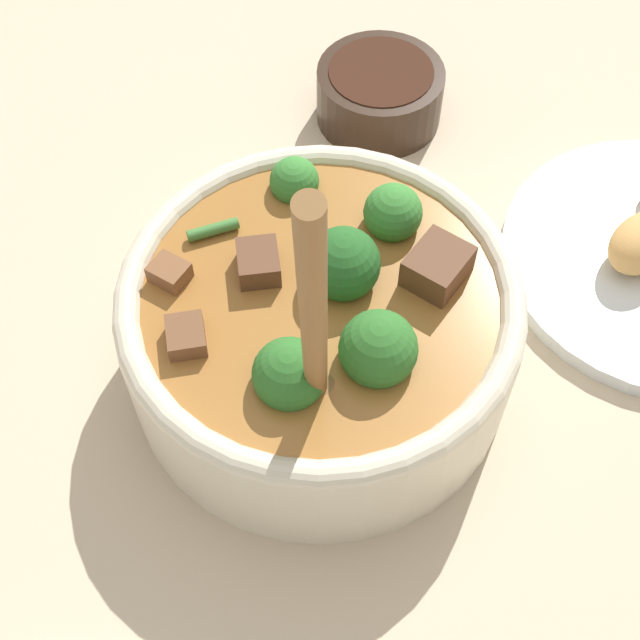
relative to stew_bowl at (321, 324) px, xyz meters
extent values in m
plane|color=#C6B293|center=(0.00, 0.00, -0.05)|extent=(4.00, 4.00, 0.00)
cylinder|color=beige|center=(0.00, 0.00, -0.01)|extent=(0.23, 0.23, 0.08)
torus|color=beige|center=(0.00, 0.00, 0.03)|extent=(0.23, 0.23, 0.02)
cylinder|color=#9E662D|center=(0.00, 0.00, 0.00)|extent=(0.21, 0.21, 0.05)
sphere|color=#2D6B28|center=(-0.03, -0.05, 0.04)|extent=(0.04, 0.04, 0.04)
cylinder|color=#6B9956|center=(-0.03, -0.05, 0.01)|extent=(0.01, 0.01, 0.02)
sphere|color=#387F33|center=(0.05, 0.04, 0.04)|extent=(0.04, 0.04, 0.04)
cylinder|color=#6B9956|center=(0.05, 0.04, 0.01)|extent=(0.01, 0.01, 0.02)
sphere|color=#235B23|center=(0.01, 0.01, 0.04)|extent=(0.04, 0.04, 0.04)
cylinder|color=#6B9956|center=(0.01, 0.01, 0.01)|extent=(0.01, 0.01, 0.02)
sphere|color=#2D6B28|center=(0.02, -0.05, 0.04)|extent=(0.04, 0.04, 0.04)
cylinder|color=#6B9956|center=(0.02, -0.05, 0.01)|extent=(0.01, 0.01, 0.02)
sphere|color=#387F33|center=(0.00, 0.08, 0.03)|extent=(0.03, 0.03, 0.03)
cylinder|color=#6B9956|center=(0.00, 0.08, 0.01)|extent=(0.01, 0.01, 0.01)
cube|color=brown|center=(-0.03, 0.02, 0.03)|extent=(0.02, 0.03, 0.02)
cube|color=brown|center=(-0.08, 0.03, 0.03)|extent=(0.03, 0.03, 0.02)
cube|color=brown|center=(0.07, 0.00, 0.04)|extent=(0.05, 0.05, 0.03)
cube|color=brown|center=(-0.08, -0.02, 0.03)|extent=(0.02, 0.02, 0.02)
cylinder|color=#3D7533|center=(-0.05, 0.06, 0.03)|extent=(0.03, 0.01, 0.01)
ellipsoid|color=brown|center=(-0.01, -0.06, 0.02)|extent=(0.04, 0.03, 0.01)
cylinder|color=brown|center=(-0.02, -0.08, 0.12)|extent=(0.02, 0.06, 0.20)
cylinder|color=black|center=(0.09, 0.22, -0.03)|extent=(0.10, 0.10, 0.04)
cylinder|color=#381E14|center=(0.09, 0.22, -0.01)|extent=(0.08, 0.08, 0.02)
camera|label=1|loc=(-0.06, -0.29, 0.44)|focal=50.00mm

